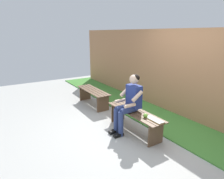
# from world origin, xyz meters

# --- Properties ---
(ground_plane) EXTENTS (10.00, 7.00, 0.04)m
(ground_plane) POSITION_xyz_m (0.99, 1.00, -0.02)
(ground_plane) COLOR #B2B2AD
(grass_strip) EXTENTS (9.00, 1.69, 0.03)m
(grass_strip) POSITION_xyz_m (0.99, -1.20, 0.01)
(grass_strip) COLOR #478C38
(grass_strip) RESTS_ON ground
(brick_wall) EXTENTS (9.50, 0.24, 2.23)m
(brick_wall) POSITION_xyz_m (0.50, -1.65, 1.12)
(brick_wall) COLOR #B27A51
(brick_wall) RESTS_ON ground
(bench_near) EXTENTS (1.58, 0.43, 0.48)m
(bench_near) POSITION_xyz_m (0.00, 0.00, 0.35)
(bench_near) COLOR brown
(bench_near) RESTS_ON ground
(bench_far) EXTENTS (1.44, 0.43, 0.48)m
(bench_far) POSITION_xyz_m (1.99, 0.00, 0.35)
(bench_far) COLOR brown
(bench_far) RESTS_ON ground
(person_seated) EXTENTS (0.50, 0.69, 1.28)m
(person_seated) POSITION_xyz_m (0.08, 0.10, 0.71)
(person_seated) COLOR navy
(person_seated) RESTS_ON ground
(apple) EXTENTS (0.09, 0.09, 0.09)m
(apple) POSITION_xyz_m (-0.39, 0.04, 0.52)
(apple) COLOR #72B738
(apple) RESTS_ON bench_near
(book_open) EXTENTS (0.41, 0.16, 0.02)m
(book_open) POSITION_xyz_m (-0.57, -0.03, 0.49)
(book_open) COLOR white
(book_open) RESTS_ON bench_near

